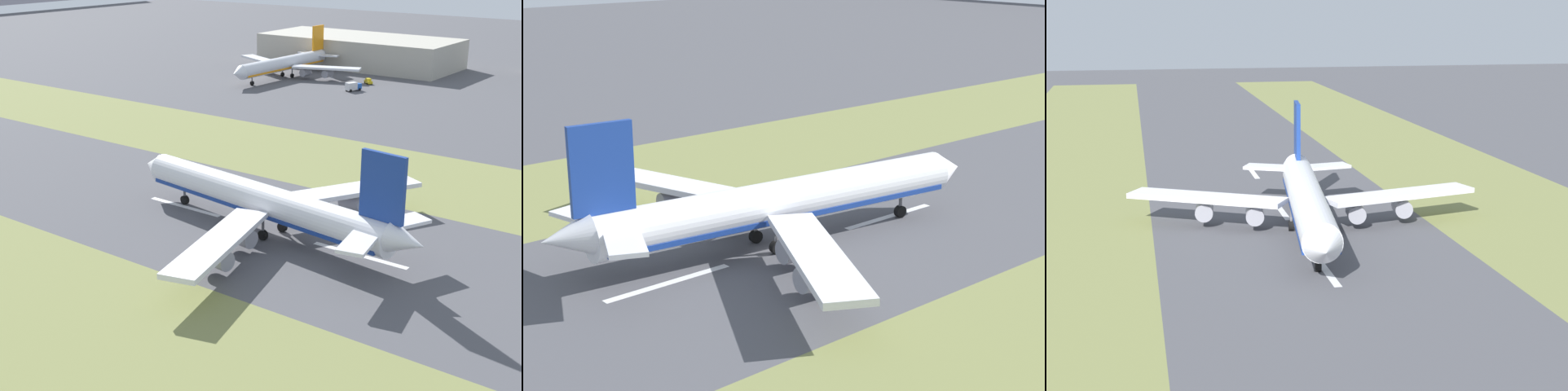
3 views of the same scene
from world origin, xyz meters
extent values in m
plane|color=#4C4C51|center=(0.00, 0.00, 0.00)|extent=(800.00, 800.00, 0.00)
cube|color=olive|center=(-45.00, 0.00, 0.00)|extent=(40.00, 600.00, 0.01)
cube|color=olive|center=(45.00, 0.00, 0.00)|extent=(40.00, 600.00, 0.01)
cube|color=silver|center=(0.00, -16.53, 0.01)|extent=(1.20, 18.00, 0.01)
cube|color=silver|center=(0.00, 23.47, 0.01)|extent=(1.20, 18.00, 0.01)
cylinder|color=white|center=(-1.32, 3.47, 6.20)|extent=(12.77, 56.31, 6.00)
cone|color=white|center=(2.39, 33.75, 6.20)|extent=(6.44, 5.68, 5.88)
cone|color=white|center=(-5.10, -27.30, 7.00)|extent=(5.79, 6.58, 5.10)
cube|color=navy|center=(-1.32, 3.47, 4.55)|extent=(12.20, 54.05, 0.70)
cube|color=white|center=(-19.57, -1.56, 5.30)|extent=(29.56, 13.31, 0.90)
cube|color=white|center=(15.17, -5.82, 5.30)|extent=(28.27, 19.30, 0.90)
cylinder|color=#93939E|center=(-10.74, 0.60, 2.85)|extent=(3.76, 5.15, 3.20)
cylinder|color=#93939E|center=(-20.10, -1.78, 2.85)|extent=(3.76, 5.15, 3.20)
cylinder|color=#93939E|center=(7.12, -1.59, 2.85)|extent=(3.76, 5.15, 3.20)
cylinder|color=#93939E|center=(15.63, -6.16, 2.85)|extent=(3.76, 5.15, 3.20)
cube|color=navy|center=(-4.49, -22.33, 14.70)|extent=(1.77, 8.04, 11.00)
cube|color=white|center=(-9.95, -21.66, 7.20)|extent=(10.66, 6.23, 0.60)
cube|color=white|center=(0.97, -23.00, 7.20)|extent=(10.92, 8.21, 0.60)
cylinder|color=#59595E|center=(1.27, 24.60, 2.50)|extent=(0.50, 0.50, 3.20)
cylinder|color=black|center=(1.27, 24.60, 0.90)|extent=(1.11, 1.90, 1.80)
cylinder|color=#59595E|center=(-4.27, 0.81, 2.50)|extent=(0.50, 0.50, 3.20)
cylinder|color=black|center=(-4.27, 0.81, 0.90)|extent=(1.11, 1.90, 1.80)
cylinder|color=#59595E|center=(0.89, 0.18, 2.50)|extent=(0.50, 0.50, 3.20)
cylinder|color=black|center=(0.89, 0.18, 0.90)|extent=(1.11, 1.90, 1.80)
cube|color=#B2AD9E|center=(175.01, 81.36, 6.06)|extent=(36.00, 82.30, 12.12)
cylinder|color=silver|center=(130.01, 89.65, 5.55)|extent=(50.28, 7.35, 5.37)
cone|color=silver|center=(102.74, 90.73, 5.55)|extent=(4.68, 5.43, 5.26)
cone|color=silver|center=(157.72, 88.55, 6.26)|extent=(5.54, 4.77, 4.56)
cube|color=orange|center=(130.01, 89.65, 4.07)|extent=(48.26, 7.00, 0.63)
cube|color=silver|center=(135.84, 73.75, 4.74)|extent=(13.81, 26.24, 0.81)
cube|color=silver|center=(137.08, 105.04, 4.74)|extent=(15.56, 25.86, 0.81)
cylinder|color=#93939E|center=(133.27, 81.46, 2.55)|extent=(4.40, 3.03, 2.86)
cylinder|color=#93939E|center=(136.08, 73.29, 2.55)|extent=(4.40, 3.03, 2.86)
cylinder|color=#93939E|center=(133.90, 97.55, 2.55)|extent=(4.40, 3.03, 2.86)
cylinder|color=#93939E|center=(137.35, 105.48, 2.55)|extent=(4.40, 3.03, 2.86)
cube|color=orange|center=(153.25, 88.73, 13.15)|extent=(7.18, 1.00, 9.84)
cube|color=silver|center=(153.06, 83.81, 6.44)|extent=(6.21, 9.68, 0.54)
cube|color=silver|center=(153.45, 93.64, 6.44)|extent=(6.79, 9.76, 0.54)
cylinder|color=#59595E|center=(110.98, 90.40, 2.24)|extent=(0.45, 0.45, 2.86)
cylinder|color=black|center=(110.98, 90.40, 0.81)|extent=(1.64, 0.87, 1.61)
cylinder|color=#59595E|center=(132.60, 87.22, 2.24)|extent=(0.45, 0.45, 2.86)
cylinder|color=black|center=(132.60, 87.22, 0.81)|extent=(1.64, 0.87, 1.61)
cylinder|color=#59595E|center=(132.78, 91.87, 2.24)|extent=(0.45, 0.45, 2.86)
cylinder|color=black|center=(132.78, 91.87, 0.81)|extent=(1.64, 0.87, 1.61)
cube|color=#1E51B2|center=(125.89, 54.42, 1.50)|extent=(2.63, 2.75, 2.00)
cube|color=silver|center=(123.07, 55.44, 1.80)|extent=(4.51, 3.42, 2.60)
cylinder|color=black|center=(126.27, 55.46, 0.50)|extent=(1.06, 0.67, 1.00)
cylinder|color=black|center=(125.52, 53.39, 0.50)|extent=(1.06, 0.67, 1.00)
cylinder|color=black|center=(122.31, 56.88, 0.50)|extent=(1.06, 0.67, 1.00)
cylinder|color=black|center=(121.57, 54.81, 0.50)|extent=(1.06, 0.67, 1.00)
cube|color=gold|center=(138.97, 57.19, 0.78)|extent=(4.22, 4.52, 0.90)
cube|color=gold|center=(139.10, 57.35, 1.63)|extent=(2.73, 2.84, 0.80)
cylinder|color=black|center=(138.74, 55.52, 0.33)|extent=(0.61, 0.66, 0.66)
cylinder|color=black|center=(137.36, 56.68, 0.33)|extent=(0.61, 0.66, 0.66)
cylinder|color=black|center=(140.58, 57.70, 0.33)|extent=(0.61, 0.66, 0.66)
cylinder|color=black|center=(139.21, 58.87, 0.33)|extent=(0.61, 0.66, 0.66)
camera|label=1|loc=(-101.12, -70.21, 50.88)|focal=50.00mm
camera|label=2|loc=(84.48, -71.22, 41.31)|focal=60.00mm
camera|label=3|loc=(27.62, 146.85, 39.19)|focal=60.00mm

